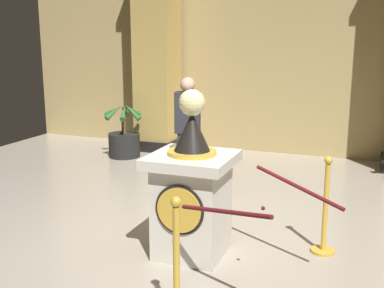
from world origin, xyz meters
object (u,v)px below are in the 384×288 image
Objects in this scene: stanchion_near at (177,283)px; bystander_guest at (188,129)px; pedestal_clock at (192,193)px; stanchion_far at (325,220)px; potted_palm_left at (124,140)px.

stanchion_near is 3.61m from bystander_guest.
pedestal_clock is 2.35m from bystander_guest.
potted_palm_left reaches higher than stanchion_far.
pedestal_clock is at bearing -67.47° from bystander_guest.
pedestal_clock is 1.61× the size of stanchion_near.
stanchion_far is (0.88, 1.70, -0.01)m from stanchion_near.
pedestal_clock is at bearing 105.91° from stanchion_near.
potted_palm_left is 0.63× the size of bystander_guest.
stanchion_far is at bearing -38.10° from bystander_guest.
stanchion_far is 2.73m from bystander_guest.
stanchion_near is at bearing -69.77° from bystander_guest.
bystander_guest is (-1.24, 3.36, 0.47)m from stanchion_near.
stanchion_near reaches higher than potted_palm_left.
pedestal_clock reaches higher than stanchion_far.
stanchion_near is 1.02× the size of stanchion_far.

